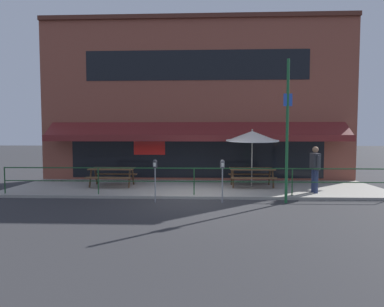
{
  "coord_description": "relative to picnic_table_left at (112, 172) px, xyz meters",
  "views": [
    {
      "loc": [
        0.32,
        -10.25,
        2.18
      ],
      "look_at": [
        -0.12,
        1.6,
        1.5
      ],
      "focal_mm": 28.0,
      "sensor_mm": 36.0,
      "label": 1
    }
  ],
  "objects": [
    {
      "name": "street_sign_pole",
      "position": [
        6.5,
        -2.45,
        1.68
      ],
      "size": [
        0.28,
        0.09,
        4.65
      ],
      "color": "#1E6033",
      "rests_on": "ground"
    },
    {
      "name": "patio_railing",
      "position": [
        3.47,
        -1.7,
        0.09
      ],
      "size": [
        13.84,
        0.04,
        0.97
      ],
      "color": "#194723",
      "rests_on": "patio_deck"
    },
    {
      "name": "pedestrian_walking",
      "position": [
        7.91,
        -1.12,
        0.35
      ],
      "size": [
        0.28,
        0.62,
        1.71
      ],
      "color": "navy",
      "rests_on": "patio_deck"
    },
    {
      "name": "patio_deck",
      "position": [
        3.47,
        0.0,
        -0.66
      ],
      "size": [
        15.0,
        4.0,
        0.1
      ],
      "primitive_type": "cube",
      "color": "#9E998E",
      "rests_on": "ground"
    },
    {
      "name": "patio_umbrella_centre",
      "position": [
        5.8,
        0.14,
        1.47
      ],
      "size": [
        2.14,
        2.14,
        2.38
      ],
      "color": "#B7B2A8",
      "rests_on": "patio_deck"
    },
    {
      "name": "picnic_table_left",
      "position": [
        0.0,
        0.0,
        0.0
      ],
      "size": [
        1.8,
        1.42,
        0.76
      ],
      "color": "brown",
      "rests_on": "patio_deck"
    },
    {
      "name": "parking_meter_far",
      "position": [
        4.42,
        -2.52,
        0.44
      ],
      "size": [
        0.15,
        0.16,
        1.42
      ],
      "color": "gray",
      "rests_on": "ground"
    },
    {
      "name": "restaurant_building",
      "position": [
        3.46,
        2.23,
        3.2
      ],
      "size": [
        15.0,
        1.6,
        7.87
      ],
      "color": "brown",
      "rests_on": "ground"
    },
    {
      "name": "picnic_table_centre",
      "position": [
        5.8,
        0.13,
        0.0
      ],
      "size": [
        1.8,
        1.42,
        0.76
      ],
      "color": "brown",
      "rests_on": "patio_deck"
    },
    {
      "name": "parking_meter_near",
      "position": [
        2.21,
        -2.51,
        0.44
      ],
      "size": [
        0.15,
        0.16,
        1.42
      ],
      "color": "gray",
      "rests_on": "ground"
    },
    {
      "name": "ground_plane",
      "position": [
        3.47,
        -2.0,
        -0.71
      ],
      "size": [
        120.0,
        120.0,
        0.0
      ],
      "primitive_type": "plane",
      "color": "#2D2D30"
    }
  ]
}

